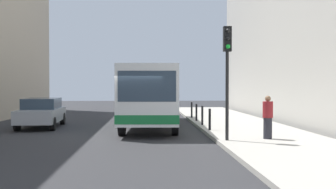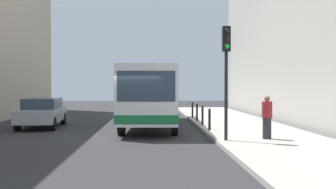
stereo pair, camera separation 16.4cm
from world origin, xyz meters
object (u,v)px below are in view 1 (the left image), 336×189
bollard_near (210,119)px  pedestrian_near_signal (268,117)px  car_beside_bus (42,112)px  bollard_far (196,112)px  bollard_mid (202,115)px  bollard_farthest (192,110)px  bus (151,93)px  traffic_light (227,61)px

bollard_near → pedestrian_near_signal: size_ratio=0.59×
car_beside_bus → bollard_near: (8.11, -3.02, -0.16)m
bollard_near → bollard_far: 4.74m
bollard_far → pedestrian_near_signal: size_ratio=0.59×
bollard_mid → bollard_farthest: size_ratio=1.00×
bollard_farthest → bollard_near: bearing=-90.0°
bus → bollard_near: bearing=128.9°
traffic_light → bollard_far: size_ratio=4.32×
bollard_farthest → pedestrian_near_signal: (1.69, -10.13, 0.32)m
bollard_mid → car_beside_bus: bearing=175.4°
bollard_farthest → traffic_light: bearing=-89.5°
bollard_farthest → bollard_far: bearing=-90.0°
traffic_light → bollard_farthest: traffic_light is taller
pedestrian_near_signal → bollard_near: bearing=141.0°
car_beside_bus → bus: bearing=-178.5°
car_beside_bus → bollard_farthest: car_beside_bus is taller
bollard_farthest → bus: bearing=-125.0°
bollard_far → bollard_farthest: 2.37m
traffic_light → bus: bearing=111.3°
bus → pedestrian_near_signal: (4.24, -6.48, -0.78)m
bus → bollard_far: bus is taller
bus → bollard_mid: bus is taller
bollard_far → bollard_farthest: (0.00, 2.37, 0.00)m
bollard_farthest → car_beside_bus: bearing=-153.3°
bollard_far → bollard_farthest: size_ratio=1.00×
car_beside_bus → pedestrian_near_signal: bearing=145.4°
bollard_near → bus: bearing=126.5°
bollard_near → car_beside_bus: bearing=159.6°
traffic_light → bollard_near: size_ratio=4.32×
pedestrian_near_signal → bollard_farthest: bearing=121.4°
traffic_light → pedestrian_near_signal: traffic_light is taller
bus → pedestrian_near_signal: 7.78m
bollard_mid → bollard_farthest: same height
car_beside_bus → bollard_far: 8.30m
bollard_near → bollard_far: (0.00, 4.74, 0.00)m
bus → car_beside_bus: bus is taller
traffic_light → bollard_mid: (-0.10, 5.72, -2.38)m
car_beside_bus → traffic_light: 10.63m
bus → traffic_light: bearing=113.7°
traffic_light → bollard_farthest: bearing=90.5°
bollard_far → pedestrian_near_signal: (1.69, -7.76, 0.32)m
car_beside_bus → bollard_far: bearing=-171.0°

